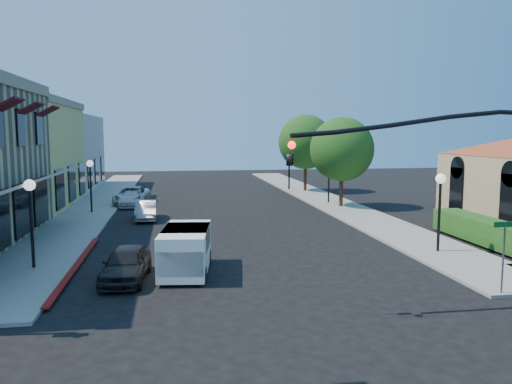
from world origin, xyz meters
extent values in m
plane|color=black|center=(0.00, 0.00, 0.00)|extent=(120.00, 120.00, 0.00)
cube|color=gray|center=(-8.75, 27.00, 0.06)|extent=(3.50, 50.00, 0.12)
cube|color=gray|center=(8.75, 27.00, 0.06)|extent=(3.50, 50.00, 0.12)
cube|color=maroon|center=(-6.90, 8.00, 0.00)|extent=(0.25, 10.00, 0.06)
cube|color=#561416|center=(-9.60, 11.00, 3.05)|extent=(1.75, 17.00, 0.67)
cube|color=#4C0F17|center=(-9.95, 10.80, 6.55)|extent=(1.02, 1.50, 0.60)
cube|color=#4C0F17|center=(-9.95, 14.20, 6.55)|extent=(1.02, 1.50, 0.60)
cube|color=#4C0F17|center=(-9.95, 17.60, 6.55)|extent=(1.02, 1.50, 0.60)
cube|color=black|center=(-10.45, 13.70, 1.60)|extent=(0.12, 2.60, 2.60)
cube|color=black|center=(-10.45, 17.10, 1.60)|extent=(0.12, 2.60, 2.60)
cube|color=#BD9C8F|center=(-15.50, 38.00, 3.50)|extent=(10.00, 12.00, 7.00)
cube|color=black|center=(14.45, 11.50, 1.80)|extent=(0.12, 1.40, 2.80)
cube|color=black|center=(14.45, 16.50, 1.80)|extent=(0.12, 1.40, 2.80)
cube|color=#1D4F16|center=(11.70, 9.00, 0.00)|extent=(1.40, 8.00, 1.10)
cylinder|color=#311C13|center=(8.80, 22.00, 1.05)|extent=(0.28, 0.28, 2.10)
sphere|color=#1D4F16|center=(8.80, 22.00, 4.20)|extent=(4.56, 4.56, 4.56)
cylinder|color=#311C13|center=(8.80, 32.00, 1.14)|extent=(0.28, 0.28, 2.27)
sphere|color=#1D4F16|center=(8.80, 32.00, 4.55)|extent=(4.94, 4.94, 4.94)
cylinder|color=black|center=(4.10, 1.50, 5.60)|extent=(7.80, 0.14, 0.14)
imported|color=black|center=(0.20, 1.50, 4.70)|extent=(0.20, 0.16, 1.00)
sphere|color=#FF0C0C|center=(0.20, 1.32, 5.00)|extent=(0.22, 0.22, 0.22)
cylinder|color=#595B5E|center=(7.50, 2.20, 1.25)|extent=(0.06, 0.06, 2.50)
cube|color=#0C591E|center=(7.50, 2.20, 2.40)|extent=(0.80, 0.04, 0.18)
cylinder|color=black|center=(-8.50, 8.00, 1.60)|extent=(0.12, 0.12, 3.20)
sphere|color=white|center=(-8.50, 8.00, 3.35)|extent=(0.44, 0.44, 0.44)
cylinder|color=black|center=(-8.50, 22.00, 1.60)|extent=(0.12, 0.12, 3.20)
sphere|color=white|center=(-8.50, 22.00, 3.35)|extent=(0.44, 0.44, 0.44)
cylinder|color=black|center=(8.50, 8.00, 1.60)|extent=(0.12, 0.12, 3.20)
sphere|color=white|center=(8.50, 8.00, 3.35)|extent=(0.44, 0.44, 0.44)
cylinder|color=black|center=(8.50, 24.00, 1.60)|extent=(0.12, 0.12, 3.20)
sphere|color=white|center=(8.50, 24.00, 3.35)|extent=(0.44, 0.44, 0.44)
cube|color=white|center=(-2.64, 6.66, 0.93)|extent=(2.18, 4.08, 1.59)
cube|color=white|center=(-2.86, 4.99, 0.84)|extent=(1.69, 0.74, 0.89)
cube|color=black|center=(-2.82, 5.30, 1.28)|extent=(1.51, 0.28, 0.80)
cube|color=black|center=(-2.60, 6.93, 1.33)|extent=(1.99, 2.51, 0.80)
cylinder|color=black|center=(-3.56, 5.44, 0.29)|extent=(0.30, 0.61, 0.58)
cylinder|color=black|center=(-3.21, 8.08, 0.29)|extent=(0.30, 0.61, 0.58)
cylinder|color=black|center=(-2.06, 5.25, 0.29)|extent=(0.30, 0.61, 0.58)
cylinder|color=black|center=(-1.72, 7.88, 0.29)|extent=(0.30, 0.61, 0.58)
imported|color=black|center=(-4.80, 6.00, 0.63)|extent=(1.84, 3.82, 1.26)
imported|color=#949598|center=(-4.80, 19.00, 0.59)|extent=(1.32, 3.60, 1.18)
imported|color=silver|center=(-6.20, 25.00, 0.55)|extent=(1.58, 3.80, 1.10)
imported|color=#B3B7B9|center=(-6.20, 26.00, 0.67)|extent=(2.64, 5.02, 1.35)
camera|label=1|loc=(-3.01, -12.13, 5.31)|focal=35.00mm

